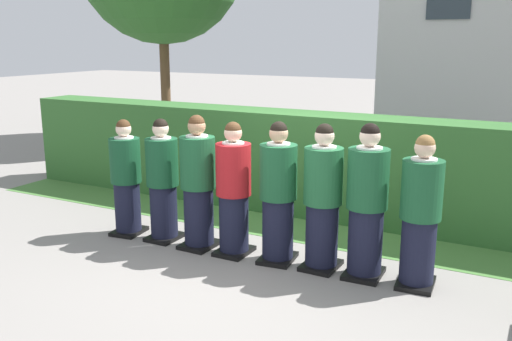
# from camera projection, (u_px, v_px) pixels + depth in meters

# --- Properties ---
(ground_plane) EXTENTS (60.00, 60.00, 0.00)m
(ground_plane) POSITION_uv_depth(u_px,v_px,m) (256.00, 256.00, 6.66)
(ground_plane) COLOR gray
(student_front_row_0) EXTENTS (0.40, 0.47, 1.53)m
(student_front_row_0) POSITION_uv_depth(u_px,v_px,m) (126.00, 180.00, 7.28)
(student_front_row_0) COLOR black
(student_front_row_0) RESTS_ON ground
(student_front_row_1) EXTENTS (0.41, 0.45, 1.57)m
(student_front_row_1) POSITION_uv_depth(u_px,v_px,m) (163.00, 183.00, 7.06)
(student_front_row_1) COLOR black
(student_front_row_1) RESTS_ON ground
(student_front_row_2) EXTENTS (0.43, 0.48, 1.65)m
(student_front_row_2) POSITION_uv_depth(u_px,v_px,m) (198.00, 186.00, 6.79)
(student_front_row_2) COLOR black
(student_front_row_2) RESTS_ON ground
(student_in_red_blazer) EXTENTS (0.42, 0.50, 1.60)m
(student_in_red_blazer) POSITION_uv_depth(u_px,v_px,m) (234.00, 192.00, 6.58)
(student_in_red_blazer) COLOR black
(student_in_red_blazer) RESTS_ON ground
(student_front_row_4) EXTENTS (0.43, 0.54, 1.64)m
(student_front_row_4) POSITION_uv_depth(u_px,v_px,m) (278.00, 196.00, 6.35)
(student_front_row_4) COLOR black
(student_front_row_4) RESTS_ON ground
(student_front_row_5) EXTENTS (0.43, 0.52, 1.65)m
(student_front_row_5) POSITION_uv_depth(u_px,v_px,m) (323.00, 201.00, 6.15)
(student_front_row_5) COLOR black
(student_front_row_5) RESTS_ON ground
(student_front_row_6) EXTENTS (0.44, 0.49, 1.68)m
(student_front_row_6) POSITION_uv_depth(u_px,v_px,m) (367.00, 205.00, 5.93)
(student_front_row_6) COLOR black
(student_front_row_6) RESTS_ON ground
(student_front_row_7) EXTENTS (0.42, 0.52, 1.60)m
(student_front_row_7) POSITION_uv_depth(u_px,v_px,m) (420.00, 216.00, 5.70)
(student_front_row_7) COLOR black
(student_front_row_7) RESTS_ON ground
(hedge) EXTENTS (10.37, 0.70, 1.49)m
(hedge) POSITION_uv_depth(u_px,v_px,m) (316.00, 165.00, 8.11)
(hedge) COLOR #33662D
(hedge) RESTS_ON ground
(lawn_strip) EXTENTS (10.37, 0.90, 0.01)m
(lawn_strip) POSITION_uv_depth(u_px,v_px,m) (293.00, 229.00, 7.59)
(lawn_strip) COLOR #477A38
(lawn_strip) RESTS_ON ground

